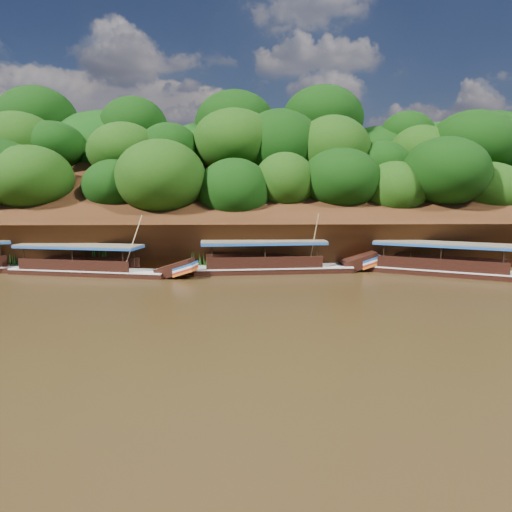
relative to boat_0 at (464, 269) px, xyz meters
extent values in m
plane|color=black|center=(-14.74, -6.00, -0.55)|extent=(160.00, 160.00, 0.00)
cube|color=black|center=(-14.74, 10.00, 2.95)|extent=(120.00, 16.12, 13.64)
cube|color=black|center=(-14.74, 20.00, -0.55)|extent=(120.00, 24.00, 12.00)
ellipsoid|color=#13400A|center=(-20.74, 9.00, 2.95)|extent=(18.00, 8.00, 6.40)
ellipsoid|color=#13400A|center=(-14.74, 17.00, 8.65)|extent=(24.00, 11.00, 8.40)
cube|color=black|center=(-0.69, 0.35, -0.55)|extent=(12.31, 7.76, 0.89)
cube|color=silver|center=(-0.69, 0.35, -0.13)|extent=(12.34, 7.82, 0.10)
cube|color=brown|center=(-1.39, 0.72, 1.84)|extent=(10.00, 6.79, 0.12)
cube|color=#194EA2|center=(-1.39, 0.72, 1.72)|extent=(10.00, 6.79, 0.18)
cube|color=black|center=(-14.06, 2.16, -0.55)|extent=(12.33, 3.14, 0.91)
cube|color=silver|center=(-14.06, 2.16, -0.12)|extent=(12.33, 3.20, 0.10)
cube|color=black|center=(-7.22, 2.67, 0.16)|extent=(3.01, 1.89, 1.72)
cube|color=#194EA2|center=(-6.46, 2.73, 0.46)|extent=(1.63, 1.85, 0.63)
cube|color=#AE2813|center=(-6.46, 2.73, 0.12)|extent=(1.63, 1.85, 0.63)
cube|color=brown|center=(-14.82, 2.11, 1.90)|extent=(9.71, 3.27, 0.12)
cube|color=#194EA2|center=(-14.82, 2.11, 1.77)|extent=(9.71, 3.27, 0.18)
cylinder|color=tan|center=(-10.97, 1.78, 2.02)|extent=(0.58, 1.16, 4.08)
cube|color=black|center=(-28.06, 1.56, -0.55)|extent=(12.38, 4.62, 0.83)
cube|color=silver|center=(-28.06, 1.56, -0.16)|extent=(12.40, 4.68, 0.09)
cube|color=black|center=(-21.34, 0.08, 0.09)|extent=(3.14, 2.11, 1.64)
cube|color=#194EA2|center=(-20.60, -0.08, 0.37)|extent=(1.81, 1.88, 0.61)
cube|color=#AE2813|center=(-20.60, -0.08, 0.06)|extent=(1.81, 1.88, 0.61)
cube|color=brown|center=(-28.81, 1.73, 1.68)|extent=(9.86, 4.35, 0.11)
cube|color=#194EA2|center=(-28.81, 1.73, 1.57)|extent=(9.86, 4.35, 0.17)
cylinder|color=tan|center=(-24.48, 0.58, 2.00)|extent=(1.31, 1.10, 3.99)
cube|color=black|center=(-32.12, 4.74, 0.17)|extent=(3.27, 2.67, 1.71)
cube|color=#194EA2|center=(-31.44, 5.03, 0.47)|extent=(2.04, 2.19, 0.62)
cube|color=#AE2813|center=(-31.44, 5.03, 0.12)|extent=(2.04, 2.19, 0.62)
cone|color=#216A1A|center=(-34.03, 3.43, 0.32)|extent=(1.50, 1.50, 1.74)
cone|color=#216A1A|center=(-27.55, 3.31, 0.52)|extent=(1.50, 1.50, 2.15)
cone|color=#216A1A|center=(-19.83, 2.91, 0.20)|extent=(1.50, 1.50, 1.50)
cone|color=#216A1A|center=(-12.71, 3.17, 0.18)|extent=(1.50, 1.50, 1.47)
cone|color=#216A1A|center=(-8.03, 4.10, 0.39)|extent=(1.50, 1.50, 1.88)
cone|color=#216A1A|center=(-2.45, 3.14, 0.30)|extent=(1.50, 1.50, 1.70)
cone|color=#216A1A|center=(4.97, 4.08, 0.40)|extent=(1.50, 1.50, 1.91)
camera|label=1|loc=(-16.62, -35.99, 6.07)|focal=35.00mm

